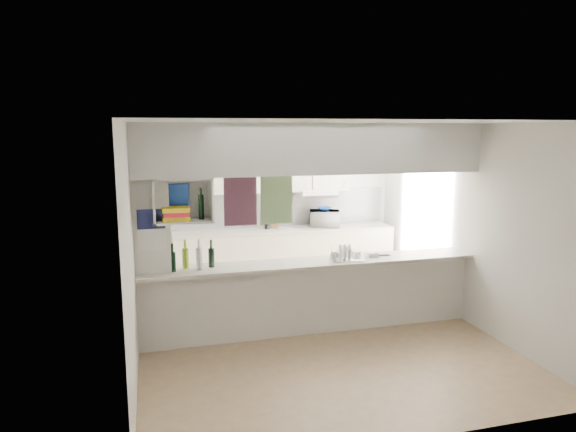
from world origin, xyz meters
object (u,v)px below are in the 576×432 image
object	(u,v)px
microwave	(325,218)
wine_bottles	(192,258)
dish_rack	(348,253)
bowl	(324,209)

from	to	relation	value
microwave	wine_bottles	xyz separation A→B (m)	(-2.35, -2.12, -0.01)
dish_rack	wine_bottles	bearing A→B (deg)	-174.32
microwave	wine_bottles	distance (m)	3.16
bowl	dish_rack	bearing A→B (deg)	-101.27
microwave	dish_rack	xyz separation A→B (m)	(-0.44, -2.16, -0.05)
bowl	dish_rack	xyz separation A→B (m)	(-0.43, -2.18, -0.22)
microwave	bowl	bearing A→B (deg)	-38.14
microwave	bowl	xyz separation A→B (m)	(-0.01, 0.01, 0.16)
dish_rack	wine_bottles	xyz separation A→B (m)	(-1.91, 0.05, 0.05)
wine_bottles	bowl	bearing A→B (deg)	42.33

